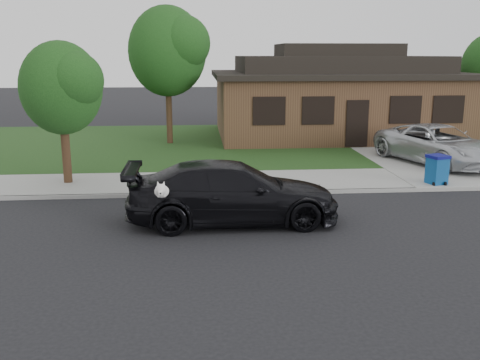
{
  "coord_description": "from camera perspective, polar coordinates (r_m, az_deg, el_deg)",
  "views": [
    {
      "loc": [
        -3.16,
        -12.51,
        4.28
      ],
      "look_at": [
        -2.1,
        0.9,
        1.1
      ],
      "focal_mm": 40.0,
      "sensor_mm": 36.0,
      "label": 1
    }
  ],
  "objects": [
    {
      "name": "lawn",
      "position": [
        26.05,
        2.49,
        3.97
      ],
      "size": [
        60.0,
        13.0,
        0.13
      ],
      "primitive_type": "cube",
      "color": "#193814",
      "rests_on": "ground"
    },
    {
      "name": "curb",
      "position": [
        16.86,
        6.41,
        -1.29
      ],
      "size": [
        60.0,
        0.12,
        0.12
      ],
      "primitive_type": "cube",
      "color": "gray",
      "rests_on": "ground"
    },
    {
      "name": "sidewalk",
      "position": [
        18.29,
        5.53,
        -0.11
      ],
      "size": [
        60.0,
        3.0,
        0.12
      ],
      "primitive_type": "cube",
      "color": "gray",
      "rests_on": "ground"
    },
    {
      "name": "tree_2",
      "position": [
        18.15,
        -18.24,
        9.44
      ],
      "size": [
        2.73,
        2.6,
        4.59
      ],
      "color": "#332114",
      "rests_on": "ground"
    },
    {
      "name": "driveway",
      "position": [
        24.67,
        17.35,
        2.86
      ],
      "size": [
        4.5,
        13.0,
        0.14
      ],
      "primitive_type": "cube",
      "color": "gray",
      "rests_on": "ground"
    },
    {
      "name": "sedan",
      "position": [
        13.78,
        -0.82,
        -1.35
      ],
      "size": [
        5.49,
        2.59,
        1.59
      ],
      "rotation": [
        0.0,
        0.0,
        1.58
      ],
      "color": "black",
      "rests_on": "ground"
    },
    {
      "name": "ground",
      "position": [
        13.6,
        9.18,
        -5.23
      ],
      "size": [
        120.0,
        120.0,
        0.0
      ],
      "primitive_type": "plane",
      "color": "black",
      "rests_on": "ground"
    },
    {
      "name": "tree_0",
      "position": [
        25.42,
        -7.4,
        13.64
      ],
      "size": [
        3.78,
        3.6,
        6.34
      ],
      "color": "#332114",
      "rests_on": "ground"
    },
    {
      "name": "minivan",
      "position": [
        22.04,
        20.34,
        3.59
      ],
      "size": [
        4.03,
        5.83,
        1.48
      ],
      "primitive_type": "imported",
      "rotation": [
        0.0,
        0.0,
        0.33
      ],
      "color": "#B5B9BD",
      "rests_on": "driveway"
    },
    {
      "name": "recycling_bin",
      "position": [
        18.56,
        20.28,
        1.06
      ],
      "size": [
        0.73,
        0.73,
        0.97
      ],
      "rotation": [
        0.0,
        0.0,
        0.31
      ],
      "color": "navy",
      "rests_on": "sidewalk"
    },
    {
      "name": "house",
      "position": [
        28.51,
        10.13,
        8.77
      ],
      "size": [
        12.6,
        8.6,
        4.65
      ],
      "color": "#422B1C",
      "rests_on": "ground"
    }
  ]
}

